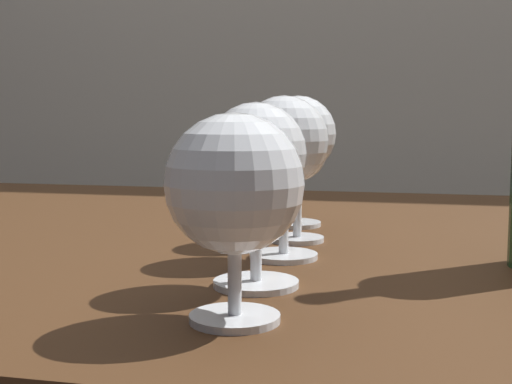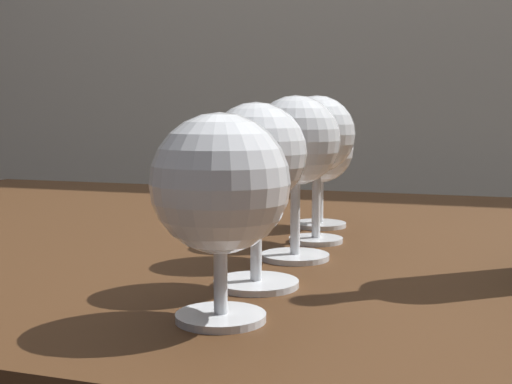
# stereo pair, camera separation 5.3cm
# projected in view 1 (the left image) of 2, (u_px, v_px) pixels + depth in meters

# --- Properties ---
(dining_table) EXTENTS (1.39, 0.88, 0.77)m
(dining_table) POSITION_uv_depth(u_px,v_px,m) (248.00, 314.00, 0.79)
(dining_table) COLOR #472B16
(dining_table) RESTS_ON ground_plane
(wine_glass_merlot) EXTENTS (0.09, 0.09, 0.13)m
(wine_glass_merlot) POSITION_uv_depth(u_px,v_px,m) (234.00, 188.00, 0.44)
(wine_glass_merlot) COLOR white
(wine_glass_merlot) RESTS_ON dining_table
(wine_glass_port) EXTENTS (0.08, 0.08, 0.14)m
(wine_glass_port) POSITION_uv_depth(u_px,v_px,m) (256.00, 160.00, 0.53)
(wine_glass_port) COLOR white
(wine_glass_port) RESTS_ON dining_table
(wine_glass_white) EXTENTS (0.08, 0.08, 0.15)m
(wine_glass_white) POSITION_uv_depth(u_px,v_px,m) (284.00, 144.00, 0.63)
(wine_glass_white) COLOR white
(wine_glass_white) RESTS_ON dining_table
(wine_glass_rose) EXTENTS (0.08, 0.08, 0.15)m
(wine_glass_rose) POSITION_uv_depth(u_px,v_px,m) (298.00, 137.00, 0.72)
(wine_glass_rose) COLOR white
(wine_glass_rose) RESTS_ON dining_table
(wine_glass_pinot) EXTENTS (0.08, 0.08, 0.13)m
(wine_glass_pinot) POSITION_uv_depth(u_px,v_px,m) (295.00, 151.00, 0.82)
(wine_glass_pinot) COLOR white
(wine_glass_pinot) RESTS_ON dining_table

